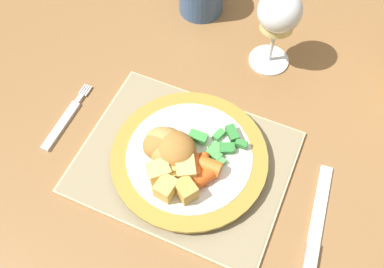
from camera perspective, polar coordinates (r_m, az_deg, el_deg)
ground_plane at (r=1.39m, az=3.99°, el=-14.06°), size 6.00×6.00×0.00m
dining_table at (r=0.80m, az=6.78°, el=0.07°), size 1.30×0.91×0.74m
placemat at (r=0.66m, az=-1.05°, el=-3.71°), size 0.31×0.25×0.01m
dinner_plate at (r=0.64m, az=-0.37°, el=-3.21°), size 0.24×0.24×0.02m
breaded_croquettes at (r=0.62m, az=-3.11°, el=-1.70°), size 0.10×0.08×0.04m
green_beans_pile at (r=0.64m, az=3.32°, el=-1.89°), size 0.09×0.10×0.02m
glazed_carrots at (r=0.61m, az=0.93°, el=-4.99°), size 0.06×0.07×0.02m
fork at (r=0.73m, az=-16.65°, el=1.71°), size 0.02×0.14×0.01m
table_knife at (r=0.63m, az=16.02°, el=-13.11°), size 0.04×0.20×0.01m
wine_glass at (r=0.71m, az=11.71°, el=15.16°), size 0.07×0.07×0.15m
roast_potatoes at (r=0.60m, az=-2.33°, el=-5.76°), size 0.08×0.07×0.03m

